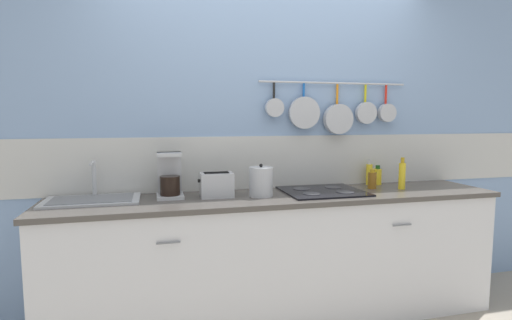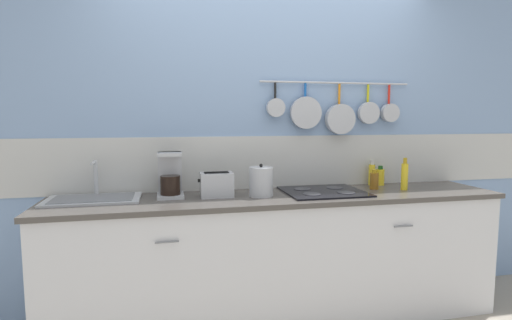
% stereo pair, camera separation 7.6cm
% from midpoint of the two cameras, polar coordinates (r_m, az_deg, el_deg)
% --- Properties ---
extents(ground_plane, '(12.00, 12.00, 0.00)m').
position_cam_midpoint_polar(ground_plane, '(3.13, 2.64, -21.62)').
color(ground_plane, '#9E9384').
extents(wall_back, '(7.20, 0.14, 2.60)m').
position_cam_midpoint_polar(wall_back, '(3.10, 1.00, 2.76)').
color(wall_back, '#84A3CC').
rests_on(wall_back, ground_plane).
extents(cabinet_base, '(3.15, 0.58, 0.87)m').
position_cam_midpoint_polar(cabinet_base, '(2.95, 2.69, -14.07)').
color(cabinet_base, silver).
rests_on(cabinet_base, ground_plane).
extents(countertop, '(3.19, 0.60, 0.03)m').
position_cam_midpoint_polar(countertop, '(2.82, 2.73, -5.38)').
color(countertop, '#4C4742').
rests_on(countertop, cabinet_base).
extents(sink_basin, '(0.60, 0.36, 0.25)m').
position_cam_midpoint_polar(sink_basin, '(2.84, -23.08, -5.08)').
color(sink_basin, '#B7BABF').
rests_on(sink_basin, countertop).
extents(coffee_maker, '(0.18, 0.20, 0.31)m').
position_cam_midpoint_polar(coffee_maker, '(2.80, -13.00, -2.63)').
color(coffee_maker, '#B7BABF').
rests_on(coffee_maker, countertop).
extents(toaster, '(0.24, 0.14, 0.17)m').
position_cam_midpoint_polar(toaster, '(2.75, -6.45, -3.55)').
color(toaster, '#B7BABF').
rests_on(toaster, countertop).
extents(kettle, '(0.17, 0.17, 0.23)m').
position_cam_midpoint_polar(kettle, '(2.77, -0.09, -3.09)').
color(kettle, '#B7BABF').
rests_on(kettle, countertop).
extents(cooktop, '(0.57, 0.51, 0.01)m').
position_cam_midpoint_polar(cooktop, '(2.96, 8.80, -4.43)').
color(cooktop, black).
rests_on(cooktop, countertop).
extents(bottle_hot_sauce, '(0.06, 0.06, 0.15)m').
position_cam_midpoint_polar(bottle_hot_sauce, '(3.18, 15.61, -2.76)').
color(bottle_hot_sauce, '#8C5919').
rests_on(bottle_hot_sauce, countertop).
extents(bottle_cooking_wine, '(0.05, 0.05, 0.20)m').
position_cam_midpoint_polar(bottle_cooking_wine, '(3.35, 15.24, -1.90)').
color(bottle_cooking_wine, yellow).
rests_on(bottle_cooking_wine, countertop).
extents(bottle_olive_oil, '(0.06, 0.06, 0.16)m').
position_cam_midpoint_polar(bottle_olive_oil, '(3.38, 16.35, -2.22)').
color(bottle_olive_oil, yellow).
rests_on(bottle_olive_oil, countertop).
extents(bottle_vinegar, '(0.05, 0.05, 0.24)m').
position_cam_midpoint_polar(bottle_vinegar, '(3.22, 19.51, -2.05)').
color(bottle_vinegar, yellow).
rests_on(bottle_vinegar, countertop).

